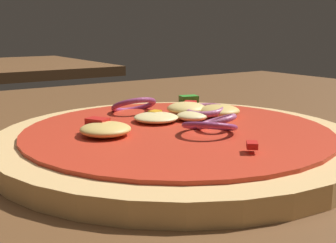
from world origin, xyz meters
TOP-DOWN VIEW (x-y plane):
  - dining_table at (0.00, 0.00)m, footprint 1.12×0.92m
  - pizza at (0.01, 0.02)m, footprint 0.30×0.30m

SIDE VIEW (x-z plane):
  - dining_table at x=0.00m, z-range 0.00..0.03m
  - pizza at x=0.01m, z-range 0.02..0.05m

